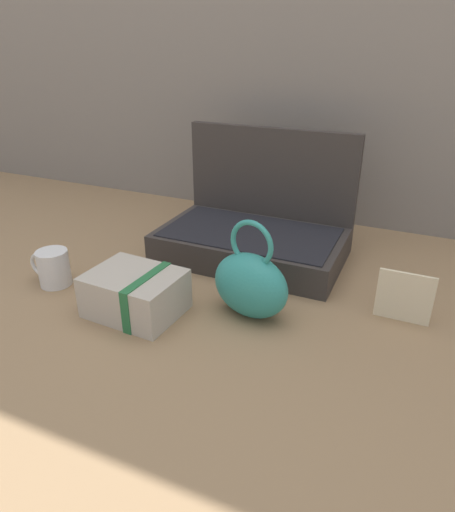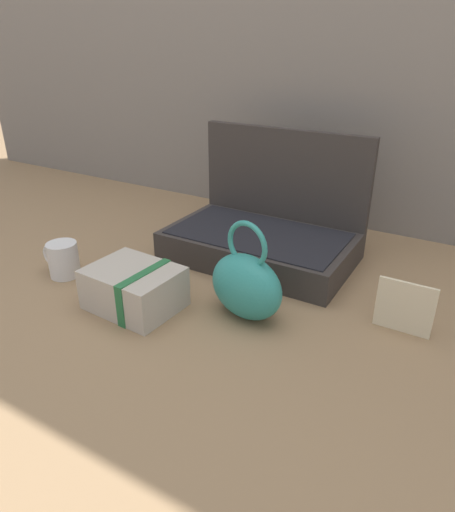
{
  "view_description": "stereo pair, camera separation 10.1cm",
  "coord_description": "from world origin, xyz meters",
  "px_view_note": "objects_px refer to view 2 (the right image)",
  "views": [
    {
      "loc": [
        0.35,
        -0.86,
        0.54
      ],
      "look_at": [
        -0.02,
        -0.02,
        0.1
      ],
      "focal_mm": 32.22,
      "sensor_mm": 36.0,
      "label": 1
    },
    {
      "loc": [
        0.44,
        -0.81,
        0.54
      ],
      "look_at": [
        -0.02,
        -0.02,
        0.1
      ],
      "focal_mm": 32.22,
      "sensor_mm": 36.0,
      "label": 2
    }
  ],
  "objects_px": {
    "cream_toiletry_bag": "(135,288)",
    "coffee_mug": "(63,259)",
    "open_suitcase": "(265,231)",
    "info_card_left": "(404,307)",
    "teal_pouch_handbag": "(246,285)"
  },
  "relations": [
    {
      "from": "cream_toiletry_bag",
      "to": "coffee_mug",
      "type": "distance_m",
      "value": 0.25
    },
    {
      "from": "open_suitcase",
      "to": "info_card_left",
      "type": "relative_size",
      "value": 4.28
    },
    {
      "from": "teal_pouch_handbag",
      "to": "coffee_mug",
      "type": "xyz_separation_m",
      "value": [
        -0.48,
        -0.07,
        -0.03
      ]
    },
    {
      "from": "teal_pouch_handbag",
      "to": "info_card_left",
      "type": "xyz_separation_m",
      "value": [
        0.3,
        0.11,
        -0.02
      ]
    },
    {
      "from": "open_suitcase",
      "to": "coffee_mug",
      "type": "distance_m",
      "value": 0.52
    },
    {
      "from": "teal_pouch_handbag",
      "to": "info_card_left",
      "type": "bearing_deg",
      "value": 20.25
    },
    {
      "from": "teal_pouch_handbag",
      "to": "info_card_left",
      "type": "height_order",
      "value": "teal_pouch_handbag"
    },
    {
      "from": "cream_toiletry_bag",
      "to": "info_card_left",
      "type": "distance_m",
      "value": 0.56
    },
    {
      "from": "cream_toiletry_bag",
      "to": "teal_pouch_handbag",
      "type": "bearing_deg",
      "value": 22.22
    },
    {
      "from": "info_card_left",
      "to": "teal_pouch_handbag",
      "type": "bearing_deg",
      "value": -159.42
    },
    {
      "from": "open_suitcase",
      "to": "cream_toiletry_bag",
      "type": "distance_m",
      "value": 0.4
    },
    {
      "from": "open_suitcase",
      "to": "coffee_mug",
      "type": "height_order",
      "value": "open_suitcase"
    },
    {
      "from": "teal_pouch_handbag",
      "to": "coffee_mug",
      "type": "height_order",
      "value": "teal_pouch_handbag"
    },
    {
      "from": "coffee_mug",
      "to": "cream_toiletry_bag",
      "type": "bearing_deg",
      "value": -5.34
    },
    {
      "from": "open_suitcase",
      "to": "info_card_left",
      "type": "height_order",
      "value": "open_suitcase"
    }
  ]
}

